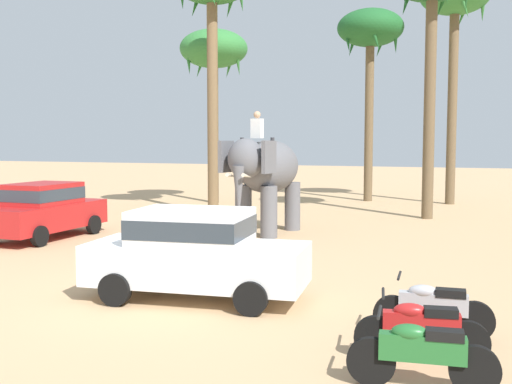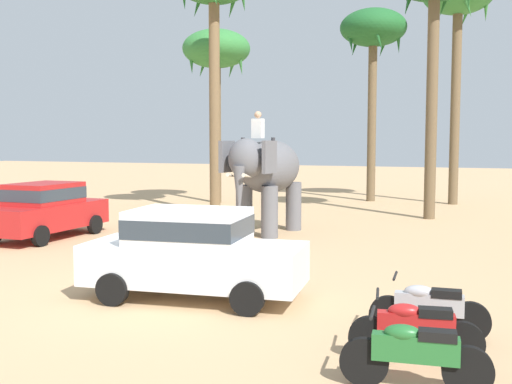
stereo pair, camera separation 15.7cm
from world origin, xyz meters
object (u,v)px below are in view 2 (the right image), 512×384
Objects in this scene: motorcycle_nearest_camera at (415,353)px; motorcycle_mid_row at (429,308)px; palm_tree_near_hut at (216,54)px; palm_tree_far_back at (458,4)px; car_sedan_foreground at (193,250)px; car_parked_far_side at (45,208)px; elephant_with_mahout at (266,172)px; motorcycle_second_in_row at (415,329)px; palm_tree_left_of_road at (373,34)px.

motorcycle_nearest_camera is 2.12m from motorcycle_mid_row.
palm_tree_far_back is at bearing 17.02° from palm_tree_near_hut.
motorcycle_nearest_camera is at bearing -59.43° from palm_tree_near_hut.
palm_tree_near_hut is at bearing 113.15° from car_sedan_foreground.
motorcycle_nearest_camera is (11.90, -7.77, -0.46)m from car_parked_far_side.
car_sedan_foreground is 1.04× the size of car_parked_far_side.
palm_tree_far_back reaches higher than car_parked_far_side.
motorcycle_nearest_camera is (4.43, -2.93, -0.46)m from car_sedan_foreground.
elephant_with_mahout is (-1.47, 8.09, 1.06)m from car_sedan_foreground.
palm_tree_left_of_road is at bearing 101.99° from motorcycle_second_in_row.
elephant_with_mahout is at bearing -56.53° from palm_tree_near_hut.
motorcycle_second_in_row is 0.19× the size of palm_tree_left_of_road.
car_parked_far_side is at bearing 146.87° from motorcycle_nearest_camera.
palm_tree_far_back reaches higher than motorcycle_nearest_camera.
palm_tree_near_hut is (-11.48, 17.39, 6.59)m from motorcycle_mid_row.
motorcycle_mid_row is at bearing 91.10° from motorcycle_nearest_camera.
motorcycle_second_in_row is at bearing -87.95° from palm_tree_far_back.
car_parked_far_side is 2.28× the size of motorcycle_mid_row.
car_sedan_foreground and car_parked_far_side have the same top height.
elephant_with_mahout is 0.42× the size of palm_tree_left_of_road.
palm_tree_near_hut is (0.38, 11.74, 6.13)m from car_parked_far_side.
palm_tree_far_back is (-0.89, 22.77, 8.73)m from motorcycle_nearest_camera.
car_sedan_foreground is 21.25m from palm_tree_left_of_road.
elephant_with_mahout is 2.19× the size of motorcycle_mid_row.
car_sedan_foreground is 4.49m from motorcycle_mid_row.
palm_tree_far_back is at bearing 92.34° from motorcycle_mid_row.
car_sedan_foreground is 5.33m from motorcycle_nearest_camera.
car_parked_far_side is 18.23m from palm_tree_left_of_road.
palm_tree_left_of_road is at bearing 101.74° from motorcycle_nearest_camera.
palm_tree_near_hut is at bearing 123.44° from motorcycle_mid_row.
palm_tree_far_back is (10.64, 3.26, 2.14)m from palm_tree_near_hut.
motorcycle_second_in_row is 22.74m from palm_tree_near_hut.
car_parked_far_side is 0.50× the size of palm_tree_near_hut.
palm_tree_left_of_road is 0.88× the size of palm_tree_far_back.
elephant_with_mahout is at bearing 28.43° from car_parked_far_side.
motorcycle_mid_row is 0.17× the size of palm_tree_far_back.
motorcycle_second_in_row is (-0.11, 0.98, 0.00)m from motorcycle_nearest_camera.
car_parked_far_side is 13.25m from palm_tree_near_hut.
palm_tree_far_back reaches higher than elephant_with_mahout.
motorcycle_mid_row is 22.43m from palm_tree_far_back.
motorcycle_nearest_camera is 24.63m from palm_tree_left_of_road.
motorcycle_second_in_row and motorcycle_mid_row have the same top height.
motorcycle_nearest_camera is at bearing -87.77° from palm_tree_far_back.
car_parked_far_side is 1.04× the size of elephant_with_mahout.
motorcycle_mid_row is (11.86, -5.64, -0.46)m from car_parked_far_side.
car_sedan_foreground is 8.29m from elephant_with_mahout.
motorcycle_second_in_row is (5.80, -10.04, -1.53)m from elephant_with_mahout.
elephant_with_mahout is 11.38m from palm_tree_near_hut.
palm_tree_left_of_road reaches higher than palm_tree_near_hut.
car_sedan_foreground is 21.78m from palm_tree_far_back.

